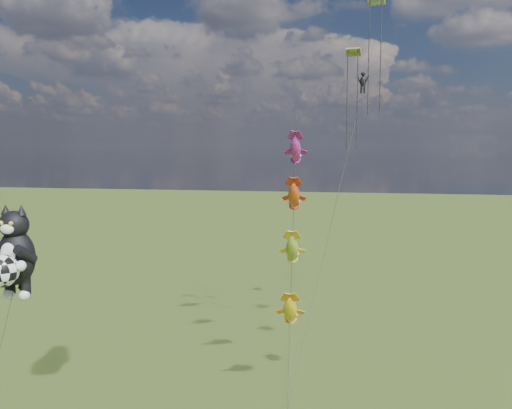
# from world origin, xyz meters

# --- Properties ---
(cat_kite_rig) EXTENTS (2.13, 4.02, 11.30)m
(cat_kite_rig) POSITION_xyz_m (-5.39, -2.91, 8.86)
(cat_kite_rig) COLOR brown
(cat_kite_rig) RESTS_ON ground
(fish_windsock_rig) EXTENTS (2.01, 15.89, 16.50)m
(fish_windsock_rig) POSITION_xyz_m (6.73, 8.94, 9.25)
(fish_windsock_rig) COLOR brown
(fish_windsock_rig) RESTS_ON ground
(parafoil_rig) EXTENTS (5.09, 17.13, 24.76)m
(parafoil_rig) POSITION_xyz_m (10.85, 13.69, 18.93)
(parafoil_rig) COLOR brown
(parafoil_rig) RESTS_ON ground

